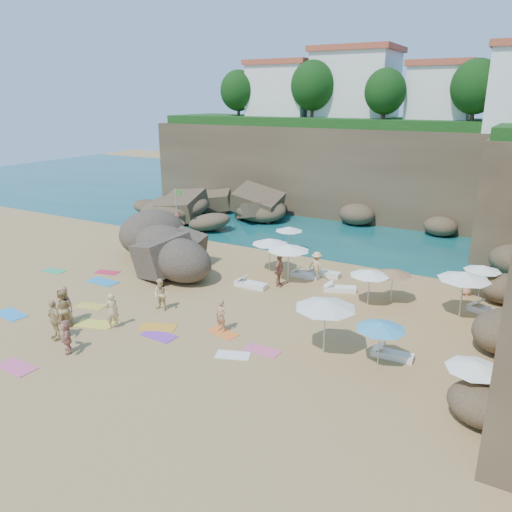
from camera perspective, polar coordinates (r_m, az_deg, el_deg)
The scene contains 48 objects.
ground at distance 27.61m, azimuth -6.73°, elevation -4.98°, with size 120.00×120.00×0.00m, color tan.
seawater at distance 53.70m, azimuth 12.60°, elevation 5.92°, with size 120.00×120.00×0.00m, color #0C4751.
cliff_back at distance 47.74m, azimuth 13.39°, elevation 9.31°, with size 44.00×8.00×8.00m, color brown.
rock_promontory at distance 46.13m, azimuth -6.04°, elevation 4.34°, with size 12.00×7.00×2.00m, color brown, non-canonical shape.
clifftop_buildings at distance 47.79m, azimuth 15.48°, elevation 17.89°, with size 28.48×9.48×7.00m.
clifftop_trees at distance 41.26m, azimuth 15.68°, elevation 18.02°, with size 35.60×23.82×4.40m.
marina_masts at distance 60.07m, azimuth -2.60°, elevation 10.44°, with size 3.10×0.10×6.00m.
rock_outcrop at distance 33.96m, azimuth -10.52°, elevation -0.77°, with size 7.52×5.64×3.01m, color brown, non-canonical shape.
flag_pole at distance 40.10m, azimuth -8.97°, elevation 5.72°, with size 0.72×0.29×3.77m.
parasol_0 at distance 35.32m, azimuth 3.79°, elevation 3.11°, with size 1.97×1.97×1.86m.
parasol_1 at distance 31.21m, azimuth 1.60°, elevation 1.70°, with size 2.29×2.29×2.16m.
parasol_2 at distance 26.55m, azimuth 22.72°, elevation -2.10°, with size 2.56×2.56×2.42m.
parasol_3 at distance 26.79m, azimuth 12.88°, elevation -1.87°, with size 2.10×2.10×1.98m.
parasol_5 at distance 29.31m, azimuth 3.74°, elevation 0.99°, with size 2.51×2.51×2.37m.
parasol_6 at distance 27.43m, azimuth 15.40°, elevation -1.77°, with size 2.01×2.01×1.90m.
parasol_7 at distance 29.80m, azimuth 24.49°, elevation -1.26°, with size 1.98×1.98×1.87m.
parasol_9 at distance 21.28m, azimuth 7.95°, elevation -5.43°, with size 2.64×2.64×2.50m.
parasol_10 at distance 20.94m, azimuth 14.08°, elevation -7.73°, with size 2.06×2.06×1.95m.
parasol_11 at distance 19.21m, azimuth 23.76°, elevation -11.37°, with size 2.01×2.01×1.90m.
lounger_0 at distance 28.93m, azimuth 9.56°, elevation -3.73°, with size 1.82×0.61×0.28m, color white.
lounger_1 at distance 30.84m, azimuth 5.62°, elevation -2.20°, with size 1.74×0.58×0.27m, color silver.
lounger_2 at distance 31.25m, azimuth 7.86°, elevation -1.98°, with size 1.93×0.64×0.30m, color white.
lounger_3 at distance 29.12m, azimuth -0.58°, elevation -3.30°, with size 1.95×0.65×0.30m, color white.
lounger_4 at distance 28.15m, azimuth 25.07°, elevation -5.81°, with size 2.05×0.68×0.32m, color silver.
lounger_5 at distance 22.37m, azimuth 15.33°, elevation -10.86°, with size 1.73×0.58×0.27m, color white.
towel_0 at distance 28.51m, azimuth -26.22°, elevation -6.00°, with size 1.81×0.91×0.03m, color #2991DF.
towel_1 at distance 23.19m, azimuth -25.69°, elevation -11.35°, with size 1.74×0.87×0.03m, color #D85482.
towel_2 at distance 24.71m, azimuth -11.18°, elevation -8.00°, with size 1.75×0.88×0.03m, color orange.
towel_3 at distance 34.32m, azimuth -22.10°, elevation -1.59°, with size 1.48×0.74×0.03m, color #2FA765.
towel_4 at distance 28.00m, azimuth -18.36°, elevation -5.44°, with size 1.50×0.75×0.03m, color gold.
towel_6 at distance 23.90m, azimuth -11.02°, elevation -8.91°, with size 1.68×0.84×0.03m, color purple.
towel_7 at distance 32.94m, azimuth -16.63°, elevation -1.79°, with size 1.48×0.74×0.03m, color red.
towel_8 at distance 31.36m, azimuth -17.13°, elevation -2.82°, with size 1.92×0.96×0.03m, color #258CC9.
towel_9 at distance 22.20m, azimuth 0.70°, elevation -10.75°, with size 1.59×0.80×0.03m, color #E15781.
towel_10 at distance 23.81m, azimuth -3.80°, elevation -8.72°, with size 1.55×0.78×0.03m, color orange.
towel_12 at distance 25.81m, azimuth -17.95°, elevation -7.40°, with size 1.82×0.91×0.03m, color yellow.
towel_13 at distance 21.87m, azimuth -2.66°, elevation -11.25°, with size 1.47×0.73×0.03m, color white.
person_stand_1 at distance 25.79m, azimuth -21.18°, elevation -5.60°, with size 0.89×0.69×1.83m, color tan.
person_stand_2 at distance 30.32m, azimuth 6.95°, elevation -1.12°, with size 1.13×0.47×1.74m, color #E0BA7F.
person_stand_3 at distance 29.05m, azimuth 2.65°, elevation -1.67°, with size 1.13×0.47×1.93m, color #AA6B55.
person_stand_4 at distance 30.19m, azimuth 22.98°, elevation -2.72°, with size 0.76×0.42×1.56m, color tan.
person_stand_5 at distance 40.49m, azimuth -8.92°, elevation 3.72°, with size 1.76×0.50×1.89m, color #B57A5A.
person_stand_6 at distance 24.86m, azimuth -16.15°, elevation -6.02°, with size 0.64×0.42×1.77m, color #E4BC81.
person_lie_1 at distance 24.84m, azimuth -21.86°, elevation -8.32°, with size 1.11×1.89×0.46m, color #D5B679.
person_lie_2 at distance 26.30m, azimuth -20.93°, elevation -6.69°, with size 0.92×1.89×0.50m, color #9F784F.
person_lie_3 at distance 23.48m, azimuth -20.68°, elevation -9.81°, with size 1.38×1.49×0.40m, color tan.
person_lie_4 at distance 23.86m, azimuth -3.99°, elevation -8.19°, with size 0.57×1.57×0.38m, color tan.
person_lie_5 at distance 26.44m, azimuth -10.74°, elevation -5.48°, with size 0.82×1.68×0.64m, color #E5C382.
Camera 1 is at (15.34, -20.36, 10.60)m, focal length 35.00 mm.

